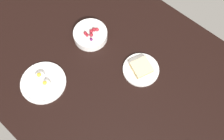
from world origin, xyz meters
The scene contains 4 objects.
dining_table centered at (0.00, 0.00, 2.00)cm, with size 159.73×102.17×4.00cm, color black.
plate_eggs centered at (20.28, 25.79, 5.01)cm, with size 21.46×21.46×4.75cm.
bowl_berries centered at (21.13, -7.25, 6.64)cm, with size 17.22×17.22×6.46cm.
plate_sandwich centered at (-9.82, -9.86, 5.49)cm, with size 17.44×17.44×4.61cm.
Camera 1 is at (-34.29, 38.27, 114.99)cm, focal length 40.78 mm.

